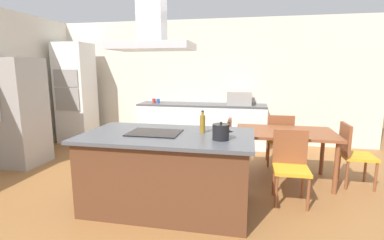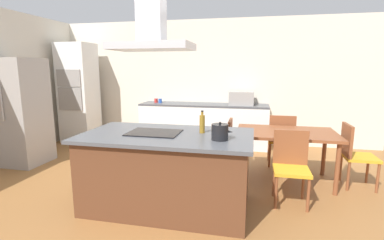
{
  "view_description": "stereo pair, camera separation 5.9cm",
  "coord_description": "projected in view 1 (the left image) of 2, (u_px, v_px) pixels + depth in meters",
  "views": [
    {
      "loc": [
        0.91,
        -3.1,
        1.65
      ],
      "look_at": [
        0.21,
        0.4,
        1.0
      ],
      "focal_mm": 26.59,
      "sensor_mm": 36.0,
      "label": 1
    },
    {
      "loc": [
        0.97,
        -3.09,
        1.65
      ],
      "look_at": [
        0.21,
        0.4,
        1.0
      ],
      "focal_mm": 26.59,
      "sensor_mm": 36.0,
      "label": 2
    }
  ],
  "objects": [
    {
      "name": "coffee_mug_red",
      "position": [
        154.0,
        101.0,
        6.32
      ],
      "size": [
        0.08,
        0.08,
        0.09
      ],
      "primitive_type": "cylinder",
      "color": "red",
      "rests_on": "back_counter"
    },
    {
      "name": "countertop_microwave",
      "position": [
        240.0,
        98.0,
        5.91
      ],
      "size": [
        0.5,
        0.38,
        0.28
      ],
      "primitive_type": "cube",
      "color": "#9E9993",
      "rests_on": "back_counter"
    },
    {
      "name": "chair_at_right_end",
      "position": [
        352.0,
        151.0,
        4.0
      ],
      "size": [
        0.42,
        0.42,
        0.89
      ],
      "color": "gold",
      "rests_on": "ground"
    },
    {
      "name": "coffee_mug_blue",
      "position": [
        158.0,
        101.0,
        6.28
      ],
      "size": [
        0.08,
        0.08,
        0.09
      ],
      "primitive_type": "cylinder",
      "color": "#2D56B2",
      "rests_on": "back_counter"
    },
    {
      "name": "chair_facing_island",
      "position": [
        291.0,
        161.0,
        3.53
      ],
      "size": [
        0.42,
        0.42,
        0.89
      ],
      "color": "gold",
      "rests_on": "ground"
    },
    {
      "name": "wall_oven_stack",
      "position": [
        76.0,
        93.0,
        6.38
      ],
      "size": [
        0.7,
        0.66,
        2.2
      ],
      "color": "white",
      "rests_on": "ground"
    },
    {
      "name": "chair_at_left_end",
      "position": [
        222.0,
        144.0,
        4.35
      ],
      "size": [
        0.42,
        0.42,
        0.89
      ],
      "color": "gold",
      "rests_on": "ground"
    },
    {
      "name": "cooktop",
      "position": [
        154.0,
        133.0,
        3.33
      ],
      "size": [
        0.6,
        0.44,
        0.01
      ],
      "primitive_type": "cube",
      "color": "black",
      "rests_on": "kitchen_island"
    },
    {
      "name": "kitchen_island",
      "position": [
        168.0,
        170.0,
        3.38
      ],
      "size": [
        1.98,
        1.11,
        0.9
      ],
      "color": "#59331E",
      "rests_on": "ground"
    },
    {
      "name": "chair_facing_back_wall",
      "position": [
        280.0,
        137.0,
        4.82
      ],
      "size": [
        0.42,
        0.42,
        0.89
      ],
      "color": "gold",
      "rests_on": "ground"
    },
    {
      "name": "wall_back",
      "position": [
        208.0,
        82.0,
        6.35
      ],
      "size": [
        7.2,
        0.1,
        2.7
      ],
      "primitive_type": "cube",
      "color": "beige",
      "rests_on": "ground"
    },
    {
      "name": "back_counter",
      "position": [
        201.0,
        124.0,
        6.17
      ],
      "size": [
        2.73,
        0.62,
        0.9
      ],
      "color": "white",
      "rests_on": "ground"
    },
    {
      "name": "dining_table",
      "position": [
        285.0,
        137.0,
        4.15
      ],
      "size": [
        1.4,
        0.9,
        0.75
      ],
      "color": "brown",
      "rests_on": "ground"
    },
    {
      "name": "ground",
      "position": [
        193.0,
        165.0,
        4.91
      ],
      "size": [
        16.0,
        16.0,
        0.0
      ],
      "primitive_type": "plane",
      "color": "#936033"
    },
    {
      "name": "range_hood",
      "position": [
        152.0,
        27.0,
        3.12
      ],
      "size": [
        0.9,
        0.55,
        0.78
      ],
      "color": "#ADADB2"
    },
    {
      "name": "tea_kettle",
      "position": [
        221.0,
        132.0,
        3.01
      ],
      "size": [
        0.23,
        0.18,
        0.2
      ],
      "color": "black",
      "rests_on": "kitchen_island"
    },
    {
      "name": "refrigerator",
      "position": [
        16.0,
        112.0,
        4.85
      ],
      "size": [
        0.8,
        0.73,
        1.82
      ],
      "color": "#9E9993",
      "rests_on": "ground"
    },
    {
      "name": "olive_oil_bottle",
      "position": [
        203.0,
        123.0,
        3.33
      ],
      "size": [
        0.06,
        0.06,
        0.26
      ],
      "color": "olive",
      "rests_on": "kitchen_island"
    }
  ]
}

